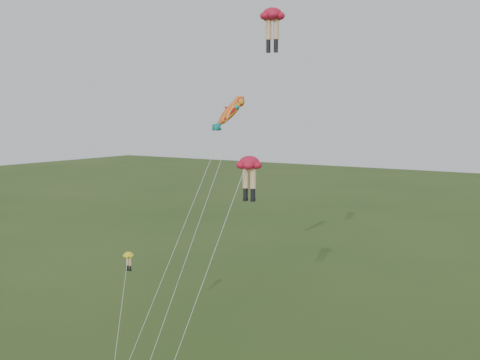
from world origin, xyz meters
The scene contains 4 objects.
legs_kite_red_high centered at (3.25, 8.32, 22.94)m, with size 6.22×11.01×23.84m.
legs_kite_red_mid centered at (3.81, 4.69, 13.55)m, with size 2.29×9.10×14.32m.
legs_kite_yellow centered at (-4.37, 2.33, 6.68)m, with size 3.21×5.06×7.55m.
fish_kite centered at (-1.62, 10.84, 17.08)m, with size 2.17×12.62×18.57m.
Camera 1 is at (21.17, -23.08, 16.65)m, focal length 40.00 mm.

